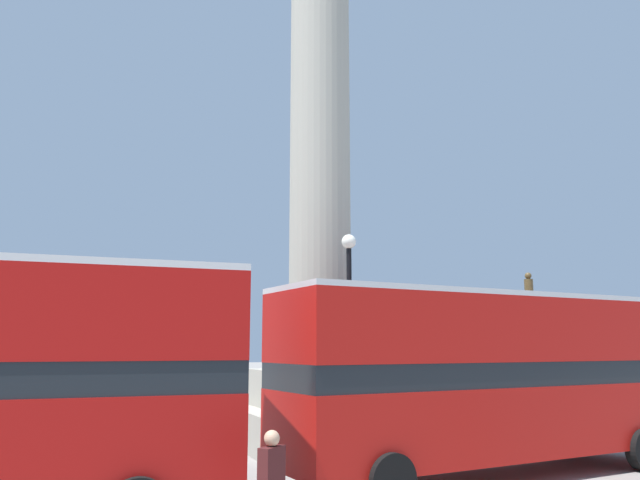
# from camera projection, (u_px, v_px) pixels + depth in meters

# --- Properties ---
(ground_plane) EXTENTS (200.00, 200.00, 0.00)m
(ground_plane) POSITION_uv_depth(u_px,v_px,m) (320.00, 445.00, 19.03)
(ground_plane) COLOR gray
(monument_column) EXTENTS (5.11, 5.11, 24.67)m
(monument_column) POSITION_uv_depth(u_px,v_px,m) (320.00, 155.00, 20.59)
(monument_column) COLOR #A39E8E
(monument_column) RESTS_ON ground_plane
(bus_b) EXTENTS (10.80, 3.66, 4.23)m
(bus_b) POSITION_uv_depth(u_px,v_px,m) (488.00, 373.00, 14.86)
(bus_b) COLOR #B7140F
(bus_b) RESTS_ON ground_plane
(equestrian_statue) EXTENTS (4.26, 3.82, 6.05)m
(equestrian_statue) POSITION_uv_depth(u_px,v_px,m) (534.00, 379.00, 25.43)
(equestrian_statue) COLOR #A39E8E
(equestrian_statue) RESTS_ON ground_plane
(street_lamp) EXTENTS (0.40, 0.40, 6.01)m
(street_lamp) POSITION_uv_depth(u_px,v_px,m) (350.00, 337.00, 16.61)
(street_lamp) COLOR black
(street_lamp) RESTS_ON ground_plane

